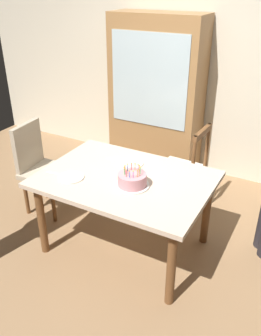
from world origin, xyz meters
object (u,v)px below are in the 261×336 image
plate_far_side (131,164)px  chair_spindle_back (183,171)px  dining_table (125,186)px  china_cabinet (156,97)px  birthday_cake (132,180)px  chair_upholstered (39,163)px  plate_near_celebrant (71,177)px

plate_far_side → chair_spindle_back: size_ratio=0.23×
dining_table → china_cabinet: bearing=106.0°
birthday_cake → chair_upholstered: 1.27m
dining_table → china_cabinet: size_ratio=0.75×
dining_table → birthday_cake: 0.21m
dining_table → plate_far_side: size_ratio=6.51×
plate_near_celebrant → china_cabinet: size_ratio=0.12×
chair_spindle_back → chair_upholstered: size_ratio=1.00×
chair_upholstered → plate_near_celebrant: bearing=-27.3°
birthday_cake → china_cabinet: 1.76m
china_cabinet → birthday_cake: bearing=-71.1°
dining_table → plate_near_celebrant: (-0.39, -0.23, 0.10)m
plate_near_celebrant → chair_upholstered: 0.83m
birthday_cake → chair_spindle_back: chair_spindle_back is taller
dining_table → plate_near_celebrant: bearing=-149.6°
birthday_cake → chair_upholstered: bearing=169.1°
chair_spindle_back → china_cabinet: china_cabinet is taller
dining_table → plate_near_celebrant: size_ratio=6.51×
dining_table → plate_far_side: bearing=107.2°
china_cabinet → dining_table: bearing=-74.0°
plate_near_celebrant → chair_spindle_back: size_ratio=0.23×
plate_near_celebrant → china_cabinet: china_cabinet is taller
dining_table → chair_upholstered: (-1.10, 0.14, -0.12)m
dining_table → chair_spindle_back: size_ratio=1.51×
birthday_cake → chair_spindle_back: (0.09, 0.93, -0.33)m
chair_upholstered → china_cabinet: bearing=65.2°
dining_table → plate_near_celebrant: 0.47m
plate_far_side → chair_upholstered: size_ratio=0.23×
plate_near_celebrant → chair_spindle_back: (0.61, 1.06, -0.29)m
plate_far_side → chair_spindle_back: 0.72m
plate_far_side → dining_table: bearing=-72.8°
chair_upholstered → china_cabinet: size_ratio=0.50×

